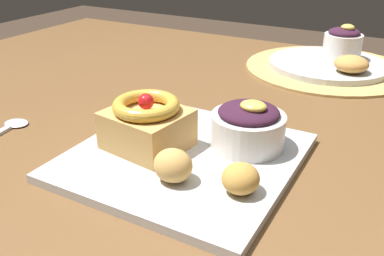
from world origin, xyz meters
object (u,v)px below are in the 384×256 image
at_px(front_plate, 185,157).
at_px(back_ramekin, 343,43).
at_px(cake_slice, 147,124).
at_px(fritter_middle, 241,178).
at_px(back_pastry, 351,64).
at_px(spoon, 4,130).
at_px(fritter_front, 173,165).
at_px(berry_ramekin, 248,126).
at_px(back_plate, 328,64).

bearing_deg(front_plate, back_ramekin, 80.24).
bearing_deg(cake_slice, front_plate, 8.09).
xyz_separation_m(fritter_middle, back_pastry, (0.03, 0.49, 0.00)).
xyz_separation_m(front_plate, back_ramekin, (0.09, 0.53, 0.04)).
bearing_deg(spoon, fritter_front, -99.65).
height_order(berry_ramekin, back_pastry, berry_ramekin).
height_order(fritter_front, fritter_middle, fritter_front).
bearing_deg(front_plate, fritter_front, -71.46).
relative_size(fritter_middle, back_ramekin, 0.54).
xyz_separation_m(back_ramekin, back_pastry, (0.04, -0.09, -0.02)).
distance_m(back_plate, spoon, 0.66).
relative_size(back_plate, back_pastry, 3.76).
bearing_deg(back_ramekin, back_plate, -115.87).
relative_size(back_pastry, spoon, 0.53).
distance_m(berry_ramekin, fritter_middle, 0.11).
relative_size(berry_ramekin, fritter_front, 2.13).
bearing_deg(front_plate, cake_slice, -171.91).
bearing_deg(front_plate, fritter_middle, -25.33).
xyz_separation_m(front_plate, fritter_middle, (0.10, -0.05, 0.02)).
distance_m(front_plate, berry_ramekin, 0.09).
bearing_deg(fritter_middle, fritter_front, -168.02).
bearing_deg(fritter_front, back_plate, 84.64).
bearing_deg(fritter_front, cake_slice, 143.02).
height_order(fritter_front, back_ramekin, back_ramekin).
bearing_deg(fritter_middle, cake_slice, 165.48).
height_order(fritter_front, back_plate, fritter_front).
relative_size(front_plate, back_ramekin, 3.43).
bearing_deg(back_ramekin, fritter_middle, -89.24).
bearing_deg(fritter_middle, berry_ramekin, 108.39).
xyz_separation_m(berry_ramekin, back_ramekin, (0.03, 0.47, 0.01)).
xyz_separation_m(cake_slice, fritter_middle, (0.15, -0.04, -0.02)).
xyz_separation_m(fritter_front, back_ramekin, (0.07, 0.59, 0.02)).
xyz_separation_m(front_plate, back_pastry, (0.13, 0.44, 0.03)).
distance_m(fritter_middle, back_pastry, 0.49).
height_order(berry_ramekin, back_ramekin, back_ramekin).
height_order(cake_slice, fritter_front, cake_slice).
height_order(berry_ramekin, back_plate, berry_ramekin).
bearing_deg(cake_slice, back_ramekin, 75.01).
relative_size(fritter_middle, back_plate, 0.17).
bearing_deg(back_ramekin, fritter_front, -96.72).
bearing_deg(back_plate, fritter_front, -95.36).
height_order(cake_slice, back_plate, cake_slice).
relative_size(berry_ramekin, back_plate, 0.39).
xyz_separation_m(berry_ramekin, fritter_middle, (0.04, -0.11, -0.01)).
bearing_deg(back_pastry, berry_ramekin, -99.50).
bearing_deg(front_plate, back_pastry, 73.86).
distance_m(cake_slice, back_plate, 0.52).
bearing_deg(fritter_middle, front_plate, 154.67).
distance_m(back_plate, back_ramekin, 0.06).
distance_m(front_plate, fritter_middle, 0.11).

